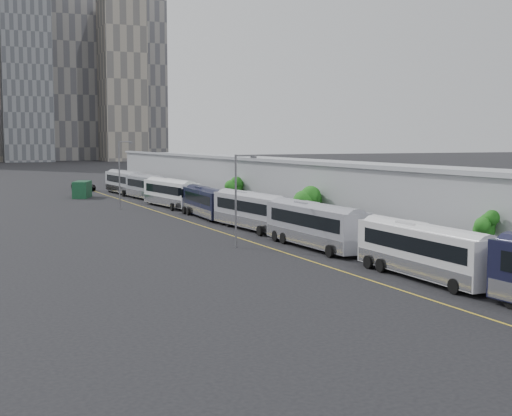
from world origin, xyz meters
TOP-DOWN VIEW (x-y plane):
  - sidewalk at (9.00, 55.00)m, footprint 10.00×170.00m
  - lane_line at (-1.50, 55.00)m, footprint 0.12×160.00m
  - depot at (12.99, 55.00)m, footprint 12.45×160.40m
  - bus_2 at (2.08, 34.01)m, footprint 2.87×12.88m
  - bus_3 at (2.03, 49.13)m, footprint 3.00×13.55m
  - bus_4 at (2.24, 63.03)m, footprint 3.59×13.53m
  - bus_5 at (1.93, 76.01)m, footprint 3.37×12.71m
  - bus_6 at (1.94, 90.38)m, footprint 4.03×13.66m
  - bus_7 at (2.38, 103.74)m, footprint 3.67×13.52m
  - bus_8 at (1.83, 116.57)m, footprint 3.51×13.96m
  - tree_1 at (6.05, 32.77)m, footprint 1.51×1.51m
  - tree_2 at (5.34, 56.89)m, footprint 2.92×2.92m
  - tree_3 at (5.74, 76.69)m, footprint 2.12×2.12m
  - street_lamp_near at (-3.89, 52.35)m, footprint 2.04×0.22m
  - street_lamp_far at (-5.07, 90.31)m, footprint 2.04×0.22m
  - shipping_container at (-6.23, 112.02)m, footprint 4.07×5.95m
  - suv at (-2.91, 128.18)m, footprint 4.04×6.53m

SIDE VIEW (x-z plane):
  - lane_line at x=-1.50m, z-range 0.00..0.02m
  - sidewalk at x=9.00m, z-range 0.00..0.12m
  - suv at x=-2.91m, z-range 0.00..1.69m
  - shipping_container at x=-6.23m, z-range 0.00..2.67m
  - bus_5 at x=1.93m, z-range -0.29..3.39m
  - bus_2 at x=2.08m, z-range -0.29..3.46m
  - bus_7 at x=2.38m, z-range -0.30..3.60m
  - bus_4 at x=2.24m, z-range -0.30..3.61m
  - bus_6 at x=1.94m, z-range -0.31..3.63m
  - bus_3 at x=2.03m, z-range -0.31..3.64m
  - bus_8 at x=1.83m, z-range -0.31..3.73m
  - tree_2 at x=5.34m, z-range 0.98..5.88m
  - tree_1 at x=6.05m, z-range 1.32..5.59m
  - depot at x=12.99m, z-range -0.09..7.11m
  - tree_3 at x=5.74m, z-range 1.24..5.88m
  - street_lamp_near at x=-3.89m, z-range 0.68..8.81m
  - street_lamp_far at x=-5.07m, z-range 0.69..9.91m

